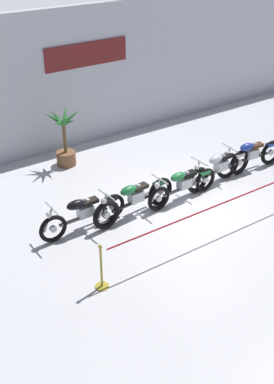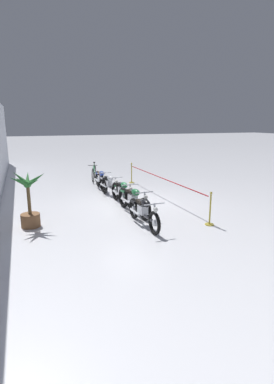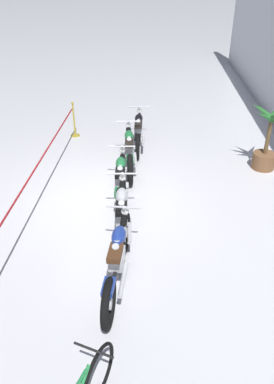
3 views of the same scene
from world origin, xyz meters
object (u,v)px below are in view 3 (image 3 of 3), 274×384
motorcycle_blue_4 (118,259)px  stanchion_far_left (55,146)px  potted_palm_left_of_row (268,140)px  motorcycle_green_1 (129,151)px  motorcycle_green_2 (121,179)px  motorcycle_silver_3 (122,215)px  motorcycle_black_0 (139,131)px

motorcycle_blue_4 → stanchion_far_left: size_ratio=0.34×
motorcycle_blue_4 → potted_palm_left_of_row: potted_palm_left_of_row is taller
motorcycle_green_1 → potted_palm_left_of_row: potted_palm_left_of_row is taller
motorcycle_green_2 → motorcycle_silver_3: 1.40m
stanchion_far_left → potted_palm_left_of_row: bearing=95.0°
motorcycle_black_0 → motorcycle_silver_3: bearing=-1.3°
motorcycle_green_2 → potted_palm_left_of_row: size_ratio=1.28×
motorcycle_black_0 → motorcycle_green_1: 1.32m
motorcycle_black_0 → motorcycle_blue_4: (5.34, -0.06, 0.01)m
motorcycle_green_2 → motorcycle_silver_3: bearing=6.2°
motorcycle_silver_3 → stanchion_far_left: stanchion_far_left is taller
motorcycle_green_2 → motorcycle_green_1: bearing=176.7°
motorcycle_black_0 → motorcycle_blue_4: motorcycle_blue_4 is taller
motorcycle_green_1 → stanchion_far_left: (0.30, -1.79, 0.23)m
motorcycle_black_0 → motorcycle_blue_4: bearing=-0.6°
potted_palm_left_of_row → stanchion_far_left: bearing=-85.0°
motorcycle_green_1 → motorcycle_silver_3: (2.82, 0.07, -0.00)m
motorcycle_green_1 → stanchion_far_left: 1.82m
motorcycle_green_2 → motorcycle_blue_4: motorcycle_blue_4 is taller
motorcycle_black_0 → motorcycle_silver_3: motorcycle_silver_3 is taller
motorcycle_black_0 → motorcycle_green_1: motorcycle_green_1 is taller
motorcycle_black_0 → motorcycle_blue_4: size_ratio=0.95×
motorcycle_silver_3 → motorcycle_black_0: bearing=178.7°
potted_palm_left_of_row → motorcycle_green_1: bearing=-87.4°
motorcycle_green_2 → potted_palm_left_of_row: bearing=114.6°
motorcycle_blue_4 → stanchion_far_left: 4.19m
motorcycle_green_2 → motorcycle_silver_3: size_ratio=0.95×
motorcycle_green_1 → potted_palm_left_of_row: size_ratio=1.39×
motorcycle_green_1 → motorcycle_silver_3: 2.82m
motorcycle_blue_4 → motorcycle_green_2: bearing=-175.8°
motorcycle_green_1 → motorcycle_green_2: 1.44m
motorcycle_green_1 → stanchion_far_left: bearing=-80.5°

